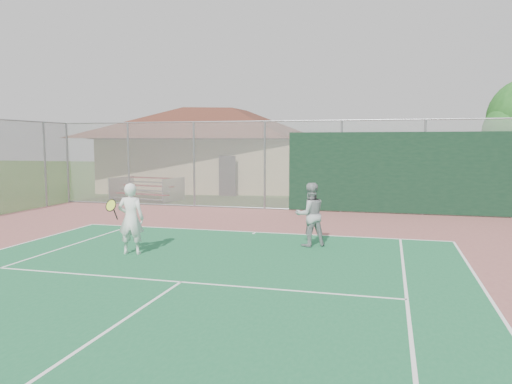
# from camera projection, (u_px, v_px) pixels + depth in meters

# --- Properties ---
(back_fence) EXTENTS (20.08, 0.11, 3.53)m
(back_fence) POSITION_uv_depth(u_px,v_px,m) (344.00, 169.00, 18.93)
(back_fence) COLOR gray
(back_fence) RESTS_ON ground
(clubhouse) EXTENTS (13.89, 10.47, 5.45)m
(clubhouse) POSITION_uv_depth(u_px,v_px,m) (217.00, 141.00, 28.86)
(clubhouse) COLOR tan
(clubhouse) RESTS_ON ground
(bleachers) EXTENTS (3.04, 2.06, 1.05)m
(bleachers) POSITION_uv_depth(u_px,v_px,m) (147.00, 188.00, 23.04)
(bleachers) COLOR maroon
(bleachers) RESTS_ON ground
(player_white_front) EXTENTS (0.87, 0.73, 1.69)m
(player_white_front) POSITION_uv_depth(u_px,v_px,m) (131.00, 219.00, 11.78)
(player_white_front) COLOR white
(player_white_front) RESTS_ON ground
(player_grey_back) EXTENTS (0.99, 0.92, 1.62)m
(player_grey_back) POSITION_uv_depth(u_px,v_px,m) (310.00, 215.00, 12.70)
(player_grey_back) COLOR #9A9C9F
(player_grey_back) RESTS_ON ground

